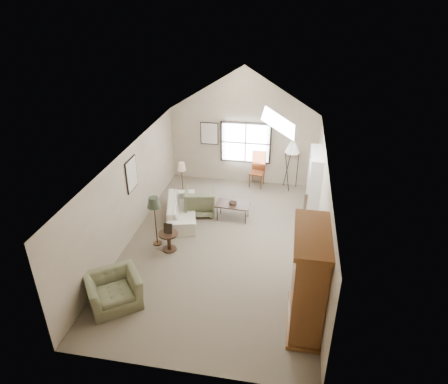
% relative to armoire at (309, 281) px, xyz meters
% --- Properties ---
extents(room_shell, '(5.01, 8.01, 4.00)m').
position_rel_armoire_xyz_m(room_shell, '(-2.18, 2.40, 2.11)').
color(room_shell, '#726352').
rests_on(room_shell, ground).
extents(window, '(1.72, 0.08, 1.42)m').
position_rel_armoire_xyz_m(window, '(-2.08, 6.36, 0.35)').
color(window, black).
rests_on(window, room_shell).
extents(skylight, '(0.80, 1.20, 0.52)m').
position_rel_armoire_xyz_m(skylight, '(-0.88, 3.30, 2.12)').
color(skylight, white).
rests_on(skylight, room_shell).
extents(wall_art, '(1.97, 3.71, 0.88)m').
position_rel_armoire_xyz_m(wall_art, '(-4.06, 4.34, 0.63)').
color(wall_art, black).
rests_on(wall_art, room_shell).
extents(armoire, '(0.60, 1.50, 2.20)m').
position_rel_armoire_xyz_m(armoire, '(0.00, 0.00, 0.00)').
color(armoire, brown).
rests_on(armoire, ground).
extents(tv_alcove, '(0.32, 1.30, 2.10)m').
position_rel_armoire_xyz_m(tv_alcove, '(0.16, 4.00, 0.05)').
color(tv_alcove, white).
rests_on(tv_alcove, ground).
extents(media_console, '(0.34, 1.18, 0.60)m').
position_rel_armoire_xyz_m(media_console, '(0.14, 4.00, -0.80)').
color(media_console, '#382316').
rests_on(media_console, ground).
extents(tv_panel, '(0.05, 0.90, 0.55)m').
position_rel_armoire_xyz_m(tv_panel, '(0.14, 4.00, -0.18)').
color(tv_panel, black).
rests_on(tv_panel, media_console).
extents(sofa, '(1.32, 2.21, 0.60)m').
position_rel_armoire_xyz_m(sofa, '(-3.59, 3.55, -0.80)').
color(sofa, beige).
rests_on(sofa, ground).
extents(armchair_near, '(1.45, 1.42, 0.71)m').
position_rel_armoire_xyz_m(armchair_near, '(-4.06, -0.17, -0.74)').
color(armchair_near, '#646748').
rests_on(armchair_near, ground).
extents(armchair_far, '(1.04, 1.06, 0.83)m').
position_rel_armoire_xyz_m(armchair_far, '(-3.12, 3.96, -0.69)').
color(armchair_far, '#596144').
rests_on(armchair_far, ground).
extents(coffee_table, '(1.02, 0.62, 0.50)m').
position_rel_armoire_xyz_m(coffee_table, '(-2.09, 3.79, -0.85)').
color(coffee_table, '#352116').
rests_on(coffee_table, ground).
extents(bowl, '(0.25, 0.25, 0.06)m').
position_rel_armoire_xyz_m(bowl, '(-2.09, 3.79, -0.57)').
color(bowl, '#3A2117').
rests_on(bowl, coffee_table).
extents(side_table, '(0.64, 0.64, 0.52)m').
position_rel_armoire_xyz_m(side_table, '(-3.49, 1.95, -0.84)').
color(side_table, '#362216').
rests_on(side_table, ground).
extents(side_chair, '(0.53, 0.53, 1.21)m').
position_rel_armoire_xyz_m(side_chair, '(-1.63, 6.10, -0.50)').
color(side_chair, brown).
rests_on(side_chair, ground).
extents(tripod_lamp, '(0.62, 0.62, 1.69)m').
position_rel_armoire_xyz_m(tripod_lamp, '(-0.51, 6.10, -0.26)').
color(tripod_lamp, silver).
rests_on(tripod_lamp, ground).
extents(dark_lamp, '(0.42, 0.42, 1.44)m').
position_rel_armoire_xyz_m(dark_lamp, '(-3.89, 2.15, -0.38)').
color(dark_lamp, black).
rests_on(dark_lamp, ground).
extents(tan_lamp, '(0.32, 0.32, 1.30)m').
position_rel_armoire_xyz_m(tan_lamp, '(-3.89, 4.75, -0.45)').
color(tan_lamp, tan).
rests_on(tan_lamp, ground).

